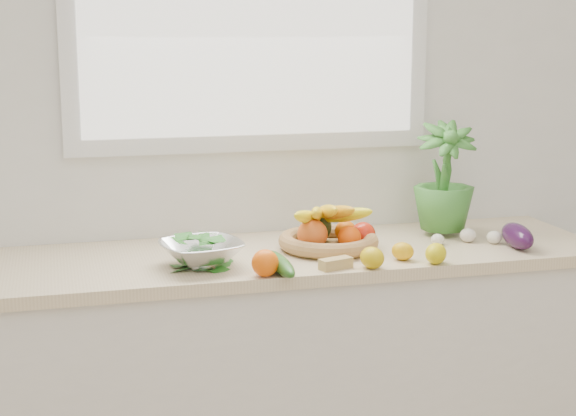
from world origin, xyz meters
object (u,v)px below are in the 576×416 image
object	(u,v)px
colander_with_spinach	(201,247)
apple	(363,235)
cucumber	(280,264)
fruit_basket	(328,235)
potted_herb	(444,176)
eggplant	(517,236)

from	to	relation	value
colander_with_spinach	apple	bearing A→B (deg)	11.27
cucumber	fruit_basket	size ratio (longest dim) A/B	0.80
colander_with_spinach	cucumber	bearing A→B (deg)	-28.53
cucumber	potted_herb	size ratio (longest dim) A/B	0.72
potted_herb	fruit_basket	distance (m)	0.50
cucumber	eggplant	bearing A→B (deg)	5.71
apple	potted_herb	distance (m)	0.39
eggplant	potted_herb	size ratio (longest dim) A/B	0.53
apple	colander_with_spinach	xyz separation A→B (m)	(-0.57, -0.11, 0.02)
fruit_basket	cucumber	bearing A→B (deg)	-134.36
potted_herb	eggplant	bearing A→B (deg)	-56.27
eggplant	apple	bearing A→B (deg)	163.34
potted_herb	fruit_basket	world-z (taller)	potted_herb
cucumber	colander_with_spinach	world-z (taller)	colander_with_spinach
cucumber	potted_herb	world-z (taller)	potted_herb
potted_herb	fruit_basket	xyz separation A→B (m)	(-0.46, -0.10, -0.16)
eggplant	cucumber	distance (m)	0.85
eggplant	fruit_basket	world-z (taller)	fruit_basket
potted_herb	fruit_basket	bearing A→B (deg)	-168.05
apple	eggplant	bearing A→B (deg)	-16.66
apple	fruit_basket	distance (m)	0.13
cucumber	fruit_basket	distance (m)	0.32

